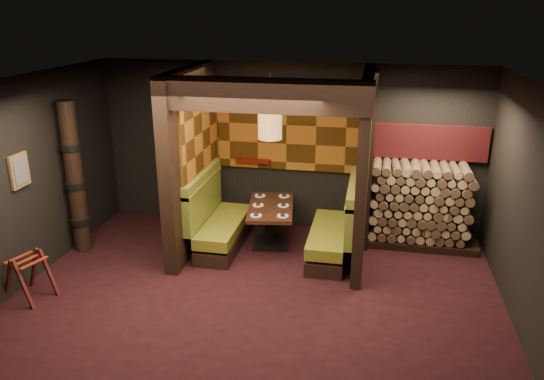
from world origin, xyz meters
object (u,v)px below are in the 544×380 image
(dining_table, at_px, (271,219))
(pendant_lamp, at_px, (270,124))
(luggage_rack, at_px, (29,274))
(totem_column, at_px, (75,179))
(firewood_stack, at_px, (424,205))
(booth_bench_left, at_px, (218,223))
(booth_bench_right, at_px, (336,232))

(dining_table, relative_size, pendant_lamp, 1.30)
(pendant_lamp, bearing_deg, dining_table, 90.00)
(pendant_lamp, xyz_separation_m, luggage_rack, (-2.84, -2.19, -1.68))
(totem_column, bearing_deg, firewood_stack, 13.19)
(firewood_stack, bearing_deg, pendant_lamp, -167.47)
(booth_bench_left, bearing_deg, pendant_lamp, 11.11)
(luggage_rack, relative_size, firewood_stack, 0.42)
(pendant_lamp, height_order, luggage_rack, pendant_lamp)
(booth_bench_right, relative_size, firewood_stack, 0.92)
(dining_table, relative_size, luggage_rack, 1.90)
(firewood_stack, bearing_deg, booth_bench_left, -167.83)
(booth_bench_left, xyz_separation_m, luggage_rack, (-2.01, -2.02, -0.06))
(booth_bench_right, bearing_deg, booth_bench_left, 180.00)
(booth_bench_left, relative_size, dining_table, 1.16)
(booth_bench_left, xyz_separation_m, totem_column, (-2.09, -0.55, 0.79))
(luggage_rack, distance_m, firewood_stack, 5.93)
(dining_table, bearing_deg, luggage_rack, -141.75)
(totem_column, bearing_deg, booth_bench_left, 14.75)
(dining_table, bearing_deg, pendant_lamp, -90.00)
(luggage_rack, bearing_deg, totem_column, 93.11)
(pendant_lamp, bearing_deg, totem_column, -166.27)
(booth_bench_right, xyz_separation_m, dining_table, (-1.06, 0.21, 0.05))
(booth_bench_left, distance_m, totem_column, 2.30)
(dining_table, xyz_separation_m, totem_column, (-2.92, -0.76, 0.74))
(booth_bench_right, bearing_deg, firewood_stack, 27.35)
(pendant_lamp, height_order, totem_column, pendant_lamp)
(totem_column, bearing_deg, dining_table, 14.65)
(booth_bench_left, height_order, pendant_lamp, pendant_lamp)
(booth_bench_right, distance_m, totem_column, 4.10)
(dining_table, distance_m, firewood_stack, 2.48)
(pendant_lamp, height_order, firewood_stack, pendant_lamp)
(pendant_lamp, relative_size, totem_column, 0.44)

